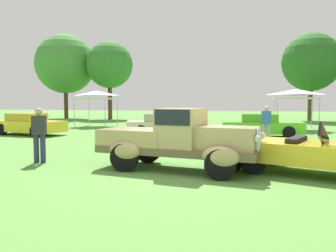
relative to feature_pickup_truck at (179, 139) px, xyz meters
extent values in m
plane|color=#568C3D|center=(0.04, -0.52, -0.87)|extent=(120.00, 120.00, 0.00)
cube|color=brown|center=(-0.04, 0.01, -0.31)|extent=(4.60, 2.22, 0.20)
cube|color=tan|center=(1.26, -0.23, 0.07)|extent=(1.80, 1.37, 0.60)
ellipsoid|color=silver|center=(2.09, -0.38, 0.05)|extent=(0.25, 0.54, 0.68)
cube|color=tan|center=(0.08, -0.01, 0.31)|extent=(1.29, 1.54, 1.04)
cube|color=black|center=(0.08, -0.01, 0.61)|extent=(1.20, 1.56, 0.40)
cube|color=tan|center=(-1.27, 0.23, -0.01)|extent=(2.14, 1.73, 0.48)
ellipsoid|color=tan|center=(1.46, 0.47, -0.31)|extent=(0.97, 0.52, 0.52)
ellipsoid|color=tan|center=(1.20, -0.95, -0.31)|extent=(0.97, 0.52, 0.52)
ellipsoid|color=tan|center=(-1.14, 0.94, -0.31)|extent=(0.97, 0.52, 0.52)
ellipsoid|color=tan|center=(-1.40, -0.48, -0.31)|extent=(0.97, 0.52, 0.52)
sphere|color=silver|center=(2.21, 0.04, 0.13)|extent=(0.18, 0.18, 0.18)
sphere|color=silver|center=(2.05, -0.83, 0.13)|extent=(0.18, 0.18, 0.18)
cylinder|color=black|center=(1.46, 0.47, -0.49)|extent=(0.76, 0.24, 0.76)
cylinder|color=black|center=(1.20, -0.95, -0.49)|extent=(0.76, 0.24, 0.76)
cylinder|color=black|center=(-1.14, 0.94, -0.49)|extent=(0.76, 0.24, 0.76)
cylinder|color=black|center=(-1.40, -0.48, -0.49)|extent=(0.76, 0.24, 0.76)
cube|color=yellow|center=(3.46, 0.19, -0.30)|extent=(4.47, 3.12, 0.52)
cube|color=black|center=(3.70, 0.09, 0.12)|extent=(0.51, 1.18, 0.82)
cube|color=black|center=(3.09, 0.33, -0.06)|extent=(0.70, 1.22, 0.28)
cylinder|color=black|center=(2.56, 1.37, -0.54)|extent=(0.66, 0.20, 0.66)
cylinder|color=black|center=(1.99, -0.07, -0.54)|extent=(0.66, 0.20, 0.66)
cube|color=yellow|center=(-10.18, 7.97, -0.37)|extent=(4.39, 2.40, 0.60)
cube|color=gold|center=(-10.34, 8.00, 0.13)|extent=(2.06, 1.75, 0.44)
cylinder|color=black|center=(-9.09, 6.98, -0.55)|extent=(0.64, 0.22, 0.64)
cylinder|color=black|center=(-11.54, 7.43, -0.55)|extent=(0.64, 0.22, 0.64)
cube|color=beige|center=(-2.71, 9.19, -0.37)|extent=(4.21, 2.73, 0.60)
cube|color=#B3AB8E|center=(-2.85, 9.15, 0.13)|extent=(2.05, 1.88, 0.44)
cylinder|color=black|center=(-1.37, 8.79, -0.55)|extent=(0.64, 0.22, 0.64)
cylinder|color=black|center=(-3.60, 8.12, -0.55)|extent=(0.64, 0.22, 0.64)
cube|color=#60C62D|center=(2.67, 9.82, -0.37)|extent=(4.21, 1.79, 0.60)
cube|color=#4D9F24|center=(2.51, 9.82, 0.13)|extent=(1.87, 1.49, 0.44)
cylinder|color=black|center=(3.94, 9.08, -0.55)|extent=(0.64, 0.22, 0.64)
cylinder|color=black|center=(1.44, 9.02, -0.55)|extent=(0.64, 0.22, 0.64)
cylinder|color=#9E998E|center=(2.61, 6.95, -0.44)|extent=(0.16, 0.16, 0.86)
cylinder|color=#9E998E|center=(2.80, 6.91, -0.44)|extent=(0.16, 0.16, 0.86)
cube|color=#336BB2|center=(2.70, 6.93, 0.29)|extent=(0.44, 0.32, 0.60)
sphere|color=beige|center=(2.70, 6.93, 0.71)|extent=(0.22, 0.22, 0.22)
cylinder|color=#283351|center=(-4.49, 0.14, -0.44)|extent=(0.16, 0.16, 0.86)
cylinder|color=#283351|center=(-4.29, 0.20, -0.44)|extent=(0.16, 0.16, 0.86)
cube|color=#2D2D33|center=(-4.39, 0.17, 0.29)|extent=(0.45, 0.34, 0.60)
sphere|color=tan|center=(-4.39, 0.17, 0.71)|extent=(0.22, 0.22, 0.22)
cylinder|color=#B7B7BC|center=(-8.04, 16.22, 0.16)|extent=(0.05, 0.05, 2.05)
cylinder|color=#B7B7BC|center=(-8.04, 13.79, 0.16)|extent=(0.05, 0.05, 2.05)
cylinder|color=#B7B7BC|center=(-10.47, 16.22, 0.16)|extent=(0.05, 0.05, 2.05)
cylinder|color=#B7B7BC|center=(-10.47, 13.79, 0.16)|extent=(0.05, 0.05, 2.05)
cube|color=silver|center=(-9.25, 15.00, 1.23)|extent=(2.70, 2.70, 0.10)
pyramid|color=silver|center=(-9.25, 15.00, 1.65)|extent=(2.65, 2.65, 0.38)
cylinder|color=#B7B7BC|center=(6.27, 16.23, 0.16)|extent=(0.05, 0.05, 2.05)
cylinder|color=#B7B7BC|center=(6.27, 13.71, 0.16)|extent=(0.05, 0.05, 2.05)
cylinder|color=#B7B7BC|center=(3.75, 16.23, 0.16)|extent=(0.05, 0.05, 2.05)
cylinder|color=#B7B7BC|center=(3.75, 13.71, 0.16)|extent=(0.05, 0.05, 2.05)
cube|color=silver|center=(5.01, 14.97, 1.23)|extent=(2.80, 2.80, 0.10)
pyramid|color=silver|center=(5.01, 14.97, 1.65)|extent=(2.74, 2.74, 0.38)
cylinder|color=#47331E|center=(-17.76, 25.62, 1.25)|extent=(0.44, 0.44, 4.24)
sphere|color=#428938|center=(-17.76, 25.62, 5.17)|extent=(6.52, 6.52, 6.52)
cylinder|color=#47331E|center=(-12.43, 25.38, 1.34)|extent=(0.44, 0.44, 4.42)
sphere|color=#337A2D|center=(-12.43, 25.38, 4.92)|extent=(4.94, 4.94, 4.94)
cylinder|color=brown|center=(7.92, 26.40, 1.20)|extent=(0.44, 0.44, 4.14)
sphere|color=#286623|center=(7.92, 26.40, 4.81)|extent=(5.58, 5.58, 5.58)
camera|label=1|loc=(1.76, -9.12, 1.02)|focal=36.55mm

